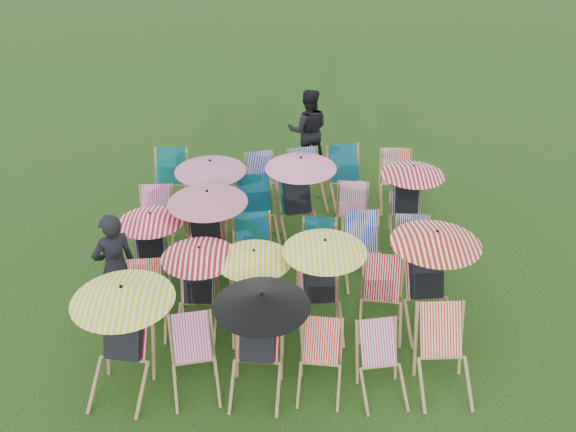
{
  "coord_description": "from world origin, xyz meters",
  "views": [
    {
      "loc": [
        -0.14,
        -8.01,
        5.97
      ],
      "look_at": [
        0.08,
        0.42,
        0.9
      ],
      "focal_mm": 40.0,
      "sensor_mm": 36.0,
      "label": 1
    }
  ],
  "objects_px": {
    "deckchair_5": "(444,356)",
    "person_rear": "(308,130)",
    "deckchair_0": "(121,338)",
    "person_left": "(115,266)",
    "deckchair_29": "(397,182)"
  },
  "relations": [
    {
      "from": "deckchair_5",
      "to": "person_left",
      "type": "distance_m",
      "value": 4.53
    },
    {
      "from": "deckchair_0",
      "to": "deckchair_29",
      "type": "distance_m",
      "value": 6.04
    },
    {
      "from": "deckchair_5",
      "to": "person_rear",
      "type": "distance_m",
      "value": 6.23
    },
    {
      "from": "deckchair_5",
      "to": "person_left",
      "type": "xyz_separation_m",
      "value": [
        -4.25,
        1.52,
        0.33
      ]
    },
    {
      "from": "deckchair_0",
      "to": "person_rear",
      "type": "relative_size",
      "value": 0.85
    },
    {
      "from": "deckchair_5",
      "to": "person_left",
      "type": "relative_size",
      "value": 0.6
    },
    {
      "from": "deckchair_0",
      "to": "person_left",
      "type": "relative_size",
      "value": 0.88
    },
    {
      "from": "deckchair_5",
      "to": "person_rear",
      "type": "relative_size",
      "value": 0.58
    },
    {
      "from": "deckchair_5",
      "to": "person_left",
      "type": "bearing_deg",
      "value": 159.49
    },
    {
      "from": "deckchair_5",
      "to": "deckchair_29",
      "type": "distance_m",
      "value": 4.55
    },
    {
      "from": "deckchair_5",
      "to": "person_rear",
      "type": "height_order",
      "value": "person_rear"
    },
    {
      "from": "deckchair_0",
      "to": "deckchair_5",
      "type": "bearing_deg",
      "value": 8.1
    },
    {
      "from": "deckchair_5",
      "to": "person_left",
      "type": "height_order",
      "value": "person_left"
    },
    {
      "from": "deckchair_0",
      "to": "deckchair_29",
      "type": "bearing_deg",
      "value": 57.06
    },
    {
      "from": "deckchair_29",
      "to": "person_left",
      "type": "height_order",
      "value": "person_left"
    }
  ]
}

